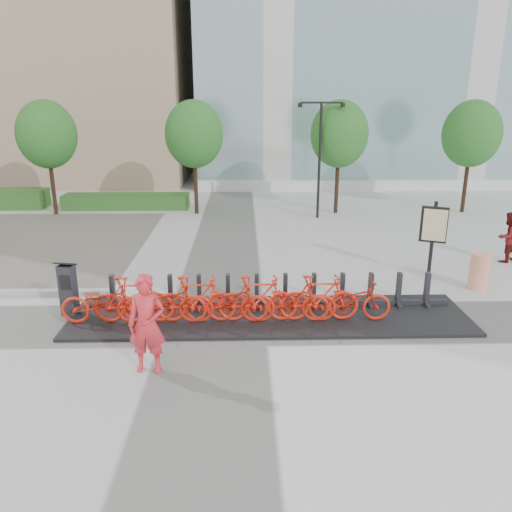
{
  "coord_description": "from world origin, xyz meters",
  "views": [
    {
      "loc": [
        0.69,
        -10.84,
        5.09
      ],
      "look_at": [
        1.0,
        1.5,
        1.2
      ],
      "focal_mm": 35.0,
      "sensor_mm": 36.0,
      "label": 1
    }
  ],
  "objects_px": {
    "construction_barrel": "(479,272)",
    "map_sign": "(434,228)",
    "pedestrian": "(508,237)",
    "worker_red": "(147,324)",
    "kiosk": "(68,289)",
    "bike_0": "(103,302)"
  },
  "relations": [
    {
      "from": "bike_0",
      "to": "map_sign",
      "type": "distance_m",
      "value": 9.36
    },
    {
      "from": "pedestrian",
      "to": "kiosk",
      "type": "bearing_deg",
      "value": -6.49
    },
    {
      "from": "worker_red",
      "to": "map_sign",
      "type": "distance_m",
      "value": 8.99
    },
    {
      "from": "kiosk",
      "to": "pedestrian",
      "type": "bearing_deg",
      "value": 27.13
    },
    {
      "from": "map_sign",
      "to": "kiosk",
      "type": "bearing_deg",
      "value": -141.27
    },
    {
      "from": "kiosk",
      "to": "map_sign",
      "type": "xyz_separation_m",
      "value": [
        9.73,
        2.58,
        0.79
      ]
    },
    {
      "from": "bike_0",
      "to": "pedestrian",
      "type": "bearing_deg",
      "value": -68.88
    },
    {
      "from": "kiosk",
      "to": "construction_barrel",
      "type": "xyz_separation_m",
      "value": [
        10.76,
        1.62,
        -0.22
      ]
    },
    {
      "from": "pedestrian",
      "to": "map_sign",
      "type": "bearing_deg",
      "value": 1.93
    },
    {
      "from": "pedestrian",
      "to": "map_sign",
      "type": "distance_m",
      "value": 3.46
    },
    {
      "from": "kiosk",
      "to": "map_sign",
      "type": "bearing_deg",
      "value": 24.3
    },
    {
      "from": "bike_0",
      "to": "kiosk",
      "type": "height_order",
      "value": "kiosk"
    },
    {
      "from": "kiosk",
      "to": "worker_red",
      "type": "relative_size",
      "value": 0.7
    },
    {
      "from": "pedestrian",
      "to": "worker_red",
      "type": "bearing_deg",
      "value": 8.33
    },
    {
      "from": "bike_0",
      "to": "pedestrian",
      "type": "height_order",
      "value": "pedestrian"
    },
    {
      "from": "bike_0",
      "to": "kiosk",
      "type": "bearing_deg",
      "value": 62.0
    },
    {
      "from": "construction_barrel",
      "to": "bike_0",
      "type": "bearing_deg",
      "value": -167.83
    },
    {
      "from": "map_sign",
      "to": "pedestrian",
      "type": "bearing_deg",
      "value": 49.98
    },
    {
      "from": "construction_barrel",
      "to": "map_sign",
      "type": "height_order",
      "value": "map_sign"
    },
    {
      "from": "worker_red",
      "to": "construction_barrel",
      "type": "relative_size",
      "value": 1.92
    },
    {
      "from": "worker_red",
      "to": "pedestrian",
      "type": "relative_size",
      "value": 1.19
    },
    {
      "from": "bike_0",
      "to": "worker_red",
      "type": "relative_size",
      "value": 0.98
    }
  ]
}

